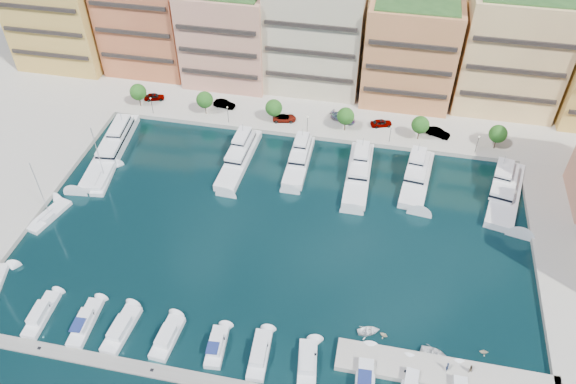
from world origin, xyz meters
name	(u,v)px	position (x,y,z in m)	size (l,w,h in m)	color
ground	(277,236)	(0.00, 0.00, 0.00)	(400.00, 400.00, 0.00)	black
north_quay	(328,67)	(0.00, 62.00, 0.00)	(220.00, 64.00, 2.00)	#9E998E
south_pontoon	(211,383)	(-3.00, -30.00, 0.00)	(72.00, 2.20, 0.35)	gray
finger_pier	(445,375)	(30.00, -22.00, 0.00)	(32.00, 5.00, 2.00)	#9E998E
apartment_0	(60,16)	(-66.00, 49.99, 13.31)	(22.00, 16.50, 24.80)	gold
apartment_1	(146,16)	(-44.00, 51.99, 14.31)	(20.00, 16.50, 26.80)	#C26F40
apartment_2	(227,36)	(-23.00, 49.99, 12.31)	(20.00, 15.50, 22.80)	tan
apartment_3	(316,34)	(-2.00, 51.99, 13.81)	(22.00, 16.50, 25.80)	#C6B399
apartment_4	(410,52)	(20.00, 49.99, 12.81)	(20.00, 15.50, 23.80)	#D47F4F
apartment_5	(513,51)	(42.00, 51.99, 14.31)	(22.00, 16.50, 26.80)	#EEC97E
backblock_3	(477,0)	(35.00, 74.00, 16.00)	(26.00, 18.00, 30.00)	gold
tree_0	(138,92)	(-40.00, 33.50, 4.74)	(3.80, 3.80, 5.65)	#473323
tree_1	(205,100)	(-24.00, 33.50, 4.74)	(3.80, 3.80, 5.65)	#473323
tree_2	(274,108)	(-8.00, 33.50, 4.74)	(3.80, 3.80, 5.65)	#473323
tree_3	(346,116)	(8.00, 33.50, 4.74)	(3.80, 3.80, 5.65)	#473323
tree_4	(420,125)	(24.00, 33.50, 4.74)	(3.80, 3.80, 5.65)	#473323
tree_5	(498,134)	(40.00, 33.50, 4.74)	(3.80, 3.80, 5.65)	#473323
lamppost_0	(151,103)	(-36.00, 31.20, 3.83)	(0.30, 0.30, 4.20)	black
lamppost_1	(228,112)	(-18.00, 31.20, 3.83)	(0.30, 0.30, 4.20)	black
lamppost_2	(307,121)	(0.00, 31.20, 3.83)	(0.30, 0.30, 4.20)	black
lamppost_3	(391,131)	(18.00, 31.20, 3.83)	(0.30, 0.30, 4.20)	black
lamppost_4	(478,142)	(36.00, 31.20, 3.83)	(0.30, 0.30, 4.20)	black
yacht_0	(113,146)	(-39.71, 17.44, 1.21)	(7.48, 25.61, 7.30)	white
yacht_2	(240,155)	(-12.30, 19.97, 1.21)	(5.18, 19.89, 7.30)	white
yacht_3	(299,158)	(0.10, 21.59, 1.21)	(4.19, 16.21, 7.30)	white
yacht_4	(359,171)	(12.68, 20.03, 1.09)	(4.81, 19.52, 7.30)	white
yacht_5	(417,175)	(24.30, 21.01, 1.21)	(6.66, 17.88, 7.30)	white
yacht_6	(505,190)	(41.33, 19.92, 1.21)	(9.10, 20.47, 7.30)	white
cruiser_0	(41,315)	(-32.68, -24.59, 0.55)	(2.84, 8.76, 2.55)	silver
cruiser_1	(85,323)	(-25.17, -24.62, 0.57)	(2.95, 8.96, 2.66)	silver
cruiser_2	(121,330)	(-19.14, -24.60, 0.55)	(3.41, 8.86, 2.55)	silver
cruiser_3	(167,338)	(-11.66, -24.58, 0.55)	(3.25, 7.93, 2.55)	silver
cruiser_4	(216,347)	(-3.83, -24.59, 0.57)	(3.08, 7.24, 2.66)	silver
cruiser_5	(260,355)	(2.83, -24.59, 0.55)	(3.08, 8.50, 2.55)	silver
cruiser_6	(307,364)	(10.05, -24.58, 0.55)	(3.68, 7.99, 2.55)	silver
cruiser_7	(365,375)	(18.56, -24.61, 0.57)	(3.19, 8.79, 2.66)	silver
cruiser_8	(410,383)	(24.91, -24.58, 0.55)	(3.10, 7.42, 2.55)	silver
sailboat_1	(49,216)	(-42.93, -3.89, 0.31)	(5.07, 9.67, 13.20)	white
sailboat_2	(104,180)	(-37.45, 7.83, 0.31)	(4.10, 9.92, 13.20)	white
tender_2	(434,353)	(28.25, -19.00, 0.42)	(2.88, 4.03, 0.83)	silver
tender_3	(484,352)	(35.57, -17.16, 0.36)	(1.18, 1.37, 0.72)	beige
tender_1	(384,335)	(20.67, -17.20, 0.35)	(1.16, 1.35, 0.71)	beige
tender_0	(369,331)	(18.34, -17.03, 0.37)	(2.53, 3.55, 0.73)	white
car_0	(154,97)	(-37.83, 36.63, 1.81)	(1.90, 4.73, 1.61)	gray
car_1	(224,104)	(-20.64, 36.95, 1.83)	(1.76, 5.04, 1.66)	gray
car_2	(284,118)	(-5.80, 34.36, 1.73)	(2.44, 5.29, 1.47)	gray
car_3	(343,117)	(7.13, 37.12, 1.84)	(2.34, 5.76, 1.67)	gray
car_4	(381,123)	(15.79, 36.73, 1.81)	(1.92, 4.78, 1.63)	gray
car_5	(438,133)	(28.24, 35.53, 1.83)	(1.76, 5.04, 1.66)	gray
person_0	(448,367)	(29.95, -21.75, 1.89)	(0.65, 0.42, 1.77)	#232E47
person_1	(470,369)	(33.15, -21.36, 1.78)	(0.76, 0.59, 1.56)	#443729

